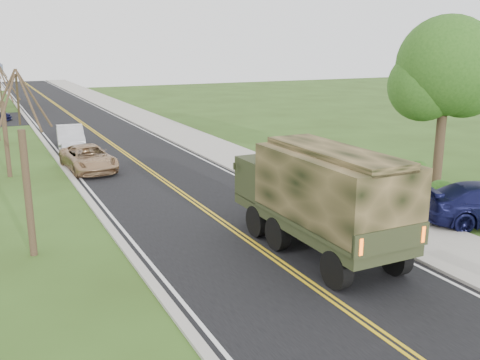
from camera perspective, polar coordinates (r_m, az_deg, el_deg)
ground at (r=13.24m, az=17.72°, el=-17.36°), size 160.00×160.00×0.00m
road at (r=49.06m, az=-16.43°, el=5.80°), size 8.00×120.00×0.01m
curb_right at (r=49.91m, az=-11.72°, el=6.29°), size 0.30×120.00×0.12m
sidewalk_right at (r=50.37m, az=-9.79°, el=6.44°), size 3.20×120.00×0.10m
curb_left at (r=48.53m, az=-21.27°, el=5.38°), size 0.30×120.00×0.10m
leafy_tree at (r=26.26m, az=21.13°, el=10.54°), size 4.83×4.50×8.10m
bare_tree_a at (r=18.41m, az=-21.84°, el=0.16°), size 1.93×2.26×6.08m
bare_tree_b at (r=30.23m, az=-23.78°, el=4.89°), size 1.83×2.14×5.73m
military_truck at (r=17.63m, az=8.59°, el=-1.31°), size 2.61×7.37×3.67m
suv_champagne at (r=30.57m, az=-15.86°, el=2.25°), size 2.63×5.12×1.38m
sedan_silver at (r=37.17m, az=-17.63°, el=4.35°), size 2.14×4.89×1.56m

